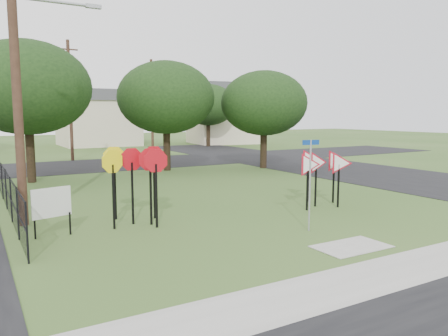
{
  "coord_description": "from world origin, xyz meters",
  "views": [
    {
      "loc": [
        -8.6,
        -10.45,
        3.52
      ],
      "look_at": [
        -0.8,
        3.0,
        1.6
      ],
      "focal_mm": 35.0,
      "sensor_mm": 36.0,
      "label": 1
    }
  ],
  "objects_px": {
    "street_name_sign": "(310,179)",
    "stop_sign_cluster": "(137,167)",
    "info_board": "(52,204)",
    "yield_sign_cluster": "(321,165)"
  },
  "relations": [
    {
      "from": "street_name_sign",
      "to": "stop_sign_cluster",
      "type": "bearing_deg",
      "value": 140.63
    },
    {
      "from": "street_name_sign",
      "to": "info_board",
      "type": "distance_m",
      "value": 7.58
    },
    {
      "from": "street_name_sign",
      "to": "yield_sign_cluster",
      "type": "distance_m",
      "value": 3.87
    },
    {
      "from": "street_name_sign",
      "to": "yield_sign_cluster",
      "type": "height_order",
      "value": "street_name_sign"
    },
    {
      "from": "street_name_sign",
      "to": "info_board",
      "type": "xyz_separation_m",
      "value": [
        -6.83,
        3.21,
        -0.64
      ]
    },
    {
      "from": "stop_sign_cluster",
      "to": "yield_sign_cluster",
      "type": "distance_m",
      "value": 7.12
    },
    {
      "from": "info_board",
      "to": "street_name_sign",
      "type": "bearing_deg",
      "value": -25.15
    },
    {
      "from": "street_name_sign",
      "to": "info_board",
      "type": "height_order",
      "value": "street_name_sign"
    },
    {
      "from": "yield_sign_cluster",
      "to": "street_name_sign",
      "type": "bearing_deg",
      "value": -137.58
    },
    {
      "from": "stop_sign_cluster",
      "to": "yield_sign_cluster",
      "type": "xyz_separation_m",
      "value": [
        7.06,
        -0.84,
        -0.24
      ]
    }
  ]
}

